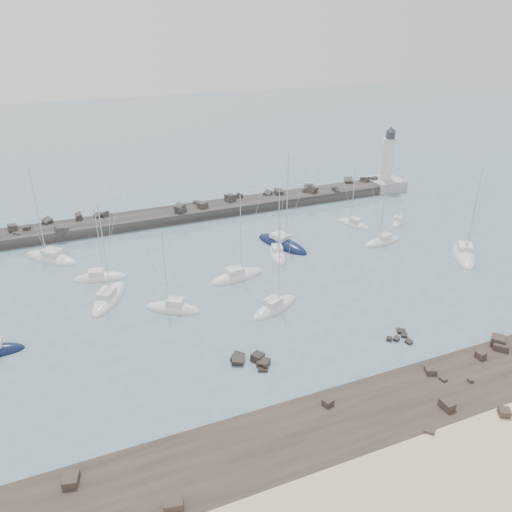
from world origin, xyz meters
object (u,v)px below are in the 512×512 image
at_px(sailboat_6, 277,255).
at_px(sailboat_12, 397,222).
at_px(sailboat_3, 109,299).
at_px(sailboat_8, 282,244).
at_px(sailboat_1, 51,259).
at_px(sailboat_4, 100,278).
at_px(sailboat_5, 173,309).
at_px(lighthouse, 386,176).
at_px(sailboat_7, 275,308).
at_px(sailboat_11, 464,255).
at_px(sailboat_13, 237,277).
at_px(sailboat_9, 382,242).
at_px(sailboat_10, 353,225).

xyz_separation_m(sailboat_6, sailboat_12, (27.06, 4.39, -0.01)).
bearing_deg(sailboat_12, sailboat_3, -171.40).
height_order(sailboat_6, sailboat_8, sailboat_8).
xyz_separation_m(sailboat_1, sailboat_4, (6.52, -9.84, -0.01)).
bearing_deg(sailboat_5, lighthouse, 29.49).
xyz_separation_m(sailboat_7, sailboat_12, (34.18, 19.10, -0.01)).
xyz_separation_m(sailboat_1, sailboat_11, (62.54, -24.52, 0.00)).
bearing_deg(sailboat_3, sailboat_13, -2.32).
xyz_separation_m(lighthouse, sailboat_6, (-36.87, -22.28, -2.95)).
distance_m(sailboat_6, sailboat_9, 18.98).
distance_m(lighthouse, sailboat_10, 24.33).
xyz_separation_m(sailboat_1, sailboat_13, (25.61, -17.33, 0.00)).
height_order(sailboat_4, sailboat_5, sailboat_4).
bearing_deg(sailboat_8, lighthouse, 28.73).
bearing_deg(sailboat_1, sailboat_11, -21.41).
bearing_deg(sailboat_10, sailboat_1, 173.27).
relative_size(sailboat_5, sailboat_13, 0.88).
bearing_deg(sailboat_3, sailboat_6, 7.99).
bearing_deg(sailboat_11, lighthouse, 75.67).
bearing_deg(lighthouse, sailboat_6, -148.85).
height_order(sailboat_3, sailboat_5, sailboat_3).
relative_size(sailboat_8, sailboat_10, 1.52).
height_order(sailboat_8, sailboat_11, sailboat_8).
bearing_deg(sailboat_6, sailboat_11, -22.73).
distance_m(sailboat_7, sailboat_11, 35.41).
relative_size(sailboat_5, sailboat_8, 0.72).
height_order(sailboat_10, sailboat_13, sailboat_13).
bearing_deg(sailboat_1, sailboat_4, -56.47).
bearing_deg(sailboat_5, sailboat_4, 122.18).
height_order(sailboat_7, sailboat_12, sailboat_7).
bearing_deg(lighthouse, sailboat_4, -163.31).
xyz_separation_m(sailboat_3, sailboat_7, (20.33, -10.86, 0.00)).
relative_size(sailboat_6, sailboat_11, 0.75).
relative_size(lighthouse, sailboat_1, 0.91).
distance_m(sailboat_7, sailboat_13, 10.23).
relative_size(sailboat_5, sailboat_9, 1.03).
height_order(sailboat_1, sailboat_3, sailboat_1).
height_order(sailboat_5, sailboat_8, sailboat_8).
distance_m(sailboat_4, sailboat_13, 20.50).
height_order(sailboat_4, sailboat_7, sailboat_7).
relative_size(sailboat_5, sailboat_12, 1.27).
height_order(lighthouse, sailboat_3, sailboat_3).
bearing_deg(sailboat_11, sailboat_13, 168.99).
height_order(sailboat_4, sailboat_12, sailboat_4).
distance_m(sailboat_6, sailboat_8, 4.18).
bearing_deg(lighthouse, sailboat_7, -139.94).
bearing_deg(sailboat_9, sailboat_3, -178.13).
distance_m(lighthouse, sailboat_7, 57.55).
distance_m(lighthouse, sailboat_1, 71.94).
distance_m(sailboat_6, sailboat_11, 30.54).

